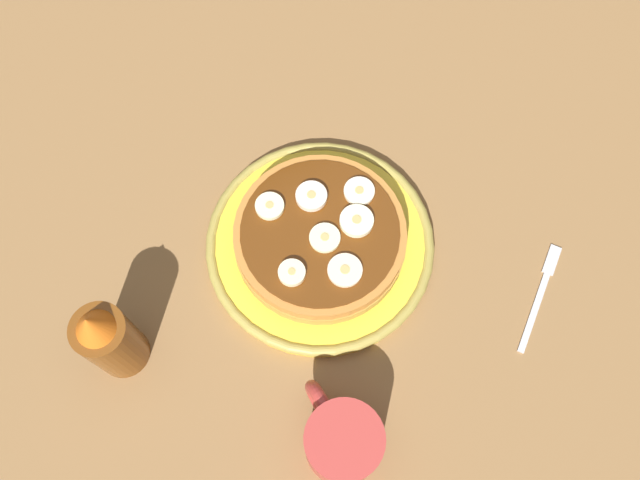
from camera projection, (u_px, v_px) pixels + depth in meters
The scene contains 13 objects.
ground_plane at pixel (320, 253), 78.23cm from camera, with size 140.00×140.00×3.00cm, color olive.
plate at pixel (320, 244), 75.84cm from camera, with size 25.03×25.03×1.98cm.
pancake_stack at pixel (320, 233), 73.95cm from camera, with size 18.57×18.70×3.27cm.
banana_slice_0 at pixel (324, 239), 71.76cm from camera, with size 3.26×3.26×0.71cm.
banana_slice_1 at pixel (292, 273), 70.24cm from camera, with size 2.82×2.82×0.98cm.
banana_slice_2 at pixel (343, 272), 70.43cm from camera, with size 3.60×3.60×0.71cm.
banana_slice_3 at pixel (357, 221), 72.35cm from camera, with size 3.58×3.58×0.98cm.
banana_slice_4 at pixel (311, 196), 73.41cm from camera, with size 3.38×3.38×0.96cm.
banana_slice_5 at pixel (270, 206), 73.07cm from camera, with size 3.09×3.09×0.82cm.
banana_slice_6 at pixel (359, 192), 73.74cm from camera, with size 3.31×3.31×0.74cm.
coffee_mug at pixel (342, 440), 65.40cm from camera, with size 10.48×7.45×7.74cm.
fork at pixel (541, 291), 74.74cm from camera, with size 8.46×11.07×0.50cm.
syrup_bottle at pixel (107, 336), 67.13cm from camera, with size 5.36×5.36×13.23cm.
Camera 1 is at (-23.82, 13.69, 71.76)cm, focal length 38.84 mm.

